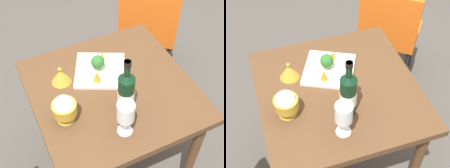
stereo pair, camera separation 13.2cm
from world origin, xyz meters
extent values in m
plane|color=#4C4742|center=(0.00, 0.00, 0.00)|extent=(8.00, 8.00, 0.00)
cube|color=brown|center=(0.00, 0.00, 0.73)|extent=(0.78, 0.78, 0.04)
cylinder|color=brown|center=(-0.33, -0.33, 0.35)|extent=(0.05, 0.05, 0.71)
cylinder|color=brown|center=(-0.33, 0.33, 0.35)|extent=(0.05, 0.05, 0.71)
cylinder|color=brown|center=(0.33, 0.33, 0.35)|extent=(0.05, 0.05, 0.71)
cube|color=orange|center=(-0.68, 0.63, 0.44)|extent=(0.56, 0.56, 0.02)
cube|color=orange|center=(-0.54, 0.52, 0.65)|extent=(0.28, 0.34, 0.40)
cylinder|color=black|center=(-0.92, 0.60, 0.21)|extent=(0.03, 0.03, 0.43)
cylinder|color=black|center=(-0.71, 0.87, 0.21)|extent=(0.03, 0.03, 0.43)
cylinder|color=black|center=(-0.65, 0.39, 0.21)|extent=(0.03, 0.03, 0.43)
cylinder|color=black|center=(-0.44, 0.66, 0.21)|extent=(0.03, 0.03, 0.43)
cylinder|color=black|center=(0.14, 0.00, 0.85)|extent=(0.08, 0.07, 0.20)
cone|color=black|center=(0.14, 0.00, 0.97)|extent=(0.08, 0.07, 0.03)
cylinder|color=black|center=(0.14, 0.00, 1.02)|extent=(0.03, 0.03, 0.07)
cylinder|color=black|center=(0.14, 0.00, 1.04)|extent=(0.03, 0.03, 0.02)
cylinder|color=silver|center=(0.14, 0.00, 0.84)|extent=(0.08, 0.08, 0.07)
cylinder|color=white|center=(0.25, -0.06, 0.75)|extent=(0.07, 0.07, 0.00)
cylinder|color=white|center=(0.25, -0.06, 0.80)|extent=(0.01, 0.01, 0.08)
cylinder|color=white|center=(0.25, -0.06, 0.88)|extent=(0.08, 0.08, 0.09)
cone|color=gold|center=(0.08, -0.27, 0.77)|extent=(0.08, 0.08, 0.04)
cylinder|color=gold|center=(0.08, -0.27, 0.82)|extent=(0.11, 0.11, 0.05)
sphere|color=white|center=(0.08, -0.27, 0.84)|extent=(0.09, 0.09, 0.09)
cone|color=gold|center=(-0.15, -0.21, 0.79)|extent=(0.10, 0.10, 0.07)
sphere|color=gold|center=(-0.15, -0.21, 0.83)|extent=(0.02, 0.02, 0.02)
cube|color=white|center=(-0.13, -0.01, 0.76)|extent=(0.33, 0.33, 0.02)
cylinder|color=#729E4C|center=(-0.13, -0.02, 0.78)|extent=(0.03, 0.03, 0.03)
sphere|color=#2D6B28|center=(-0.13, -0.02, 0.82)|extent=(0.07, 0.07, 0.07)
cone|color=orange|center=(-0.19, 0.03, 0.79)|extent=(0.03, 0.03, 0.05)
cone|color=orange|center=(-0.06, -0.05, 0.79)|extent=(0.04, 0.04, 0.06)
camera|label=1|loc=(0.93, -0.44, 1.91)|focal=50.75mm
camera|label=2|loc=(0.98, -0.32, 1.91)|focal=50.75mm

